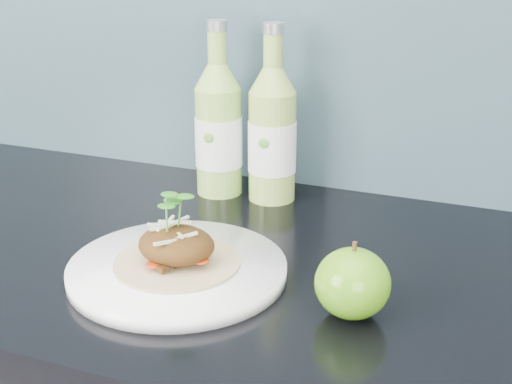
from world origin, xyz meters
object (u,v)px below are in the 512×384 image
(green_apple, at_px, (353,283))
(cider_bottle_left, at_px, (219,130))
(dinner_plate, at_px, (177,270))
(cider_bottle_right, at_px, (272,135))

(green_apple, xyz_separation_m, cider_bottle_left, (-0.29, 0.30, 0.06))
(green_apple, bearing_deg, dinner_plate, 176.64)
(dinner_plate, height_order, cider_bottle_right, cider_bottle_right)
(green_apple, relative_size, cider_bottle_left, 0.38)
(dinner_plate, height_order, cider_bottle_left, cider_bottle_left)
(dinner_plate, bearing_deg, cider_bottle_right, 86.63)
(cider_bottle_left, relative_size, cider_bottle_right, 1.00)
(dinner_plate, bearing_deg, cider_bottle_left, 104.04)
(green_apple, bearing_deg, cider_bottle_right, 124.32)
(dinner_plate, height_order, green_apple, green_apple)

